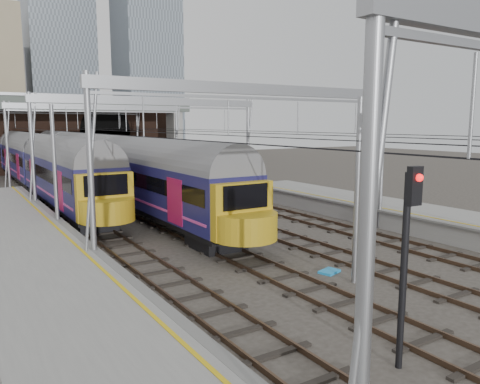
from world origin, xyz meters
TOP-DOWN VIEW (x-y plane):
  - ground at (0.00, 0.00)m, footprint 160.00×160.00m
  - platform_left at (-10.18, 2.50)m, footprint 4.32×55.00m
  - tracks at (0.00, 15.00)m, footprint 14.40×80.00m
  - overhead_line at (0.00, 21.49)m, footprint 16.80×80.00m
  - retaining_wall at (1.40, 51.93)m, footprint 28.00×2.75m
  - overbridge at (0.00, 46.00)m, footprint 28.00×3.00m
  - city_skyline at (2.73, 70.48)m, footprint 37.50×27.50m
  - train_main at (-2.00, 41.90)m, footprint 3.06×70.67m
  - train_second at (-6.00, 40.16)m, footprint 3.06×53.05m
  - signal_near_left at (-3.70, -3.18)m, footprint 0.37×0.47m
  - signal_near_centre at (-1.15, -1.26)m, footprint 0.35×0.46m
  - equip_cover_a at (0.03, 3.38)m, footprint 0.97×0.80m
  - equip_cover_b at (1.05, 11.02)m, footprint 0.95×0.79m
  - equip_cover_c at (5.95, 7.02)m, footprint 0.90×0.77m

SIDE VIEW (x-z plane):
  - ground at x=0.00m, z-range 0.00..0.00m
  - tracks at x=0.00m, z-range -0.09..0.13m
  - equip_cover_c at x=5.95m, z-range 0.00..0.09m
  - equip_cover_b at x=1.05m, z-range 0.00..0.10m
  - equip_cover_a at x=0.03m, z-range 0.00..0.10m
  - platform_left at x=-10.18m, z-range -0.01..1.11m
  - train_second at x=-6.00m, z-range 0.06..5.23m
  - train_main at x=-2.00m, z-range 0.06..5.23m
  - signal_near_centre at x=-1.15m, z-range 0.63..5.30m
  - signal_near_left at x=-3.70m, z-range 0.64..5.71m
  - retaining_wall at x=1.40m, z-range -0.17..8.83m
  - overhead_line at x=0.00m, z-range 2.57..10.57m
  - overbridge at x=0.00m, z-range 2.64..11.89m
  - city_skyline at x=2.73m, z-range -12.91..47.09m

